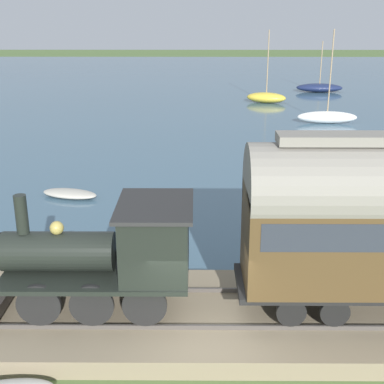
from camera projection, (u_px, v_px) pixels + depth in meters
name	position (u px, v px, depth m)	size (l,w,h in m)	color
ground_plane	(199.00, 355.00, 13.31)	(200.00, 200.00, 0.00)	#516B38
harbor_water	(196.00, 91.00, 54.81)	(80.00, 80.00, 0.01)	#426075
rail_embankment	(199.00, 317.00, 14.50)	(4.59, 56.00, 0.61)	#84755B
steam_locomotive	(116.00, 249.00, 13.85)	(2.47, 5.41, 3.14)	black
sailboat_navy	(319.00, 88.00, 54.23)	(2.11, 4.75, 5.00)	#192347
sailboat_white	(327.00, 117.00, 39.65)	(1.31, 4.44, 6.73)	white
sailboat_yellow	(266.00, 97.00, 48.17)	(2.66, 3.87, 6.33)	gold
rowboat_off_pier	(70.00, 194.00, 24.27)	(1.73, 2.80, 0.35)	#B7B2A3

